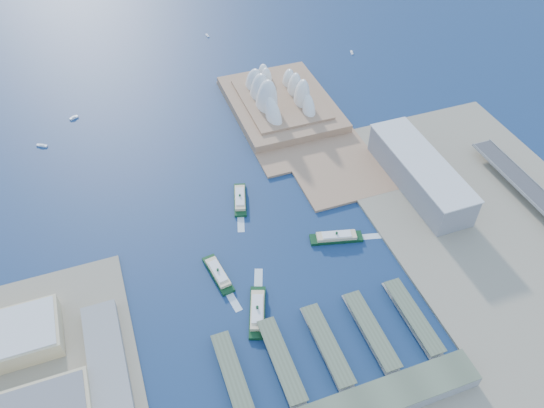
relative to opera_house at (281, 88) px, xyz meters
name	(u,v)px	position (x,y,z in m)	size (l,w,h in m)	color
ground	(281,287)	(-105.00, -280.00, -32.00)	(3000.00, 3000.00, 0.00)	#0F1A46
east_land	(524,258)	(135.00, -330.00, -30.50)	(240.00, 500.00, 3.00)	gray
peninsula	(288,115)	(2.50, -20.00, -30.50)	(135.00, 220.00, 3.00)	#9E7656
opera_house	(281,88)	(0.00, 0.00, 0.00)	(134.00, 180.00, 58.00)	white
toaster_building	(419,173)	(90.00, -200.00, -11.50)	(45.00, 155.00, 35.00)	gray
ferry_wharves	(327,346)	(-91.00, -355.00, -27.35)	(184.00, 90.00, 9.30)	#515D46
terminal_building	(360,408)	(-90.00, -415.00, -23.00)	(200.00, 28.00, 12.00)	gray
ferry_a	(218,272)	(-157.24, -246.05, -27.21)	(12.89, 50.64, 9.58)	#0D3417
ferry_b	(240,198)	(-106.03, -153.83, -27.15)	(13.05, 51.27, 9.69)	#0D3417
ferry_c	(257,310)	(-135.52, -300.27, -26.72)	(14.23, 55.88, 10.57)	#0D3417
ferry_d	(336,236)	(-29.94, -242.09, -26.86)	(13.83, 54.34, 10.28)	#0D3417
boat_a	(42,145)	(-308.19, 23.63, -30.68)	(3.42, 13.67, 2.64)	white
boat_b	(74,117)	(-265.78, 71.34, -30.51)	(3.87, 11.07, 2.99)	white
boat_c	(352,52)	(157.32, 103.90, -30.78)	(3.15, 10.80, 2.43)	white
boat_e	(207,35)	(-40.23, 235.24, -30.78)	(3.17, 9.95, 2.44)	white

